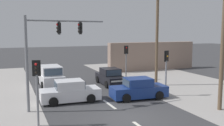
{
  "coord_description": "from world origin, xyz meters",
  "views": [
    {
      "loc": [
        -6.35,
        -13.51,
        5.08
      ],
      "look_at": [
        0.61,
        4.0,
        2.74
      ],
      "focal_mm": 42.0,
      "sensor_mm": 36.0,
      "label": 1
    }
  ],
  "objects": [
    {
      "name": "pedestal_signal_far_median",
      "position": [
        4.8,
        10.62,
        2.42
      ],
      "size": [
        0.44,
        0.3,
        3.56
      ],
      "color": "slate",
      "rests_on": "ground"
    },
    {
      "name": "lane_dash_far",
      "position": [
        0.0,
        8.0,
        0.0
      ],
      "size": [
        0.2,
        2.4,
        0.01
      ],
      "primitive_type": "cube",
      "color": "silver",
      "rests_on": "ground"
    },
    {
      "name": "ground_plane",
      "position": [
        0.0,
        0.0,
        0.0
      ],
      "size": [
        140.0,
        140.0,
        0.0
      ],
      "primitive_type": "plane",
      "color": "#3A3A3D"
    },
    {
      "name": "lane_dash_mid",
      "position": [
        0.0,
        3.0,
        0.0
      ],
      "size": [
        0.2,
        2.4,
        0.01
      ],
      "primitive_type": "cube",
      "color": "silver",
      "rests_on": "ground"
    },
    {
      "name": "utility_pole_foreground_right",
      "position": [
        6.0,
        -0.86,
        5.57
      ],
      "size": [
        3.78,
        0.51,
        10.41
      ],
      "color": "brown",
      "rests_on": "ground"
    },
    {
      "name": "utility_pole_midground_right",
      "position": [
        6.31,
        7.23,
        4.92
      ],
      "size": [
        1.8,
        0.26,
        9.36
      ],
      "color": "brown",
      "rests_on": "ground"
    },
    {
      "name": "sedan_oncoming_mid",
      "position": [
        2.51,
        9.18,
        0.7
      ],
      "size": [
        1.94,
        4.26,
        1.56
      ],
      "color": "black",
      "rests_on": "ground"
    },
    {
      "name": "shopfront_wall_far",
      "position": [
        11.0,
        16.0,
        1.8
      ],
      "size": [
        12.0,
        1.0,
        3.6
      ],
      "primitive_type": "cube",
      "color": "gray",
      "rests_on": "ground"
    },
    {
      "name": "pedestal_signal_left_kerb",
      "position": [
        -5.03,
        0.45,
        2.42
      ],
      "size": [
        0.44,
        0.31,
        3.56
      ],
      "color": "slate",
      "rests_on": "ground"
    },
    {
      "name": "sedan_kerbside_parked",
      "position": [
        2.65,
        3.69,
        0.7
      ],
      "size": [
        4.34,
        2.11,
        1.56
      ],
      "color": "navy",
      "rests_on": "ground"
    },
    {
      "name": "suv_receding_far",
      "position": [
        -2.84,
        10.61,
        0.88
      ],
      "size": [
        2.13,
        4.58,
        1.9
      ],
      "color": "silver",
      "rests_on": "ground"
    },
    {
      "name": "sedan_crossing_left",
      "position": [
        -2.36,
        4.68,
        0.7
      ],
      "size": [
        4.29,
        1.99,
        1.56
      ],
      "color": "silver",
      "rests_on": "ground"
    },
    {
      "name": "pedestal_signal_right_kerb",
      "position": [
        4.92,
        3.49,
        2.42
      ],
      "size": [
        0.44,
        0.3,
        3.56
      ],
      "color": "slate",
      "rests_on": "ground"
    },
    {
      "name": "traffic_signal_mast",
      "position": [
        -4.04,
        3.35,
        4.15
      ],
      "size": [
        5.26,
        0.74,
        6.0
      ],
      "color": "slate",
      "rests_on": "ground"
    },
    {
      "name": "kerb_right_verge",
      "position": [
        9.0,
        2.0,
        0.01
      ],
      "size": [
        10.0,
        44.0,
        0.02
      ],
      "primitive_type": "cube",
      "color": "#A39E99",
      "rests_on": "ground"
    }
  ]
}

